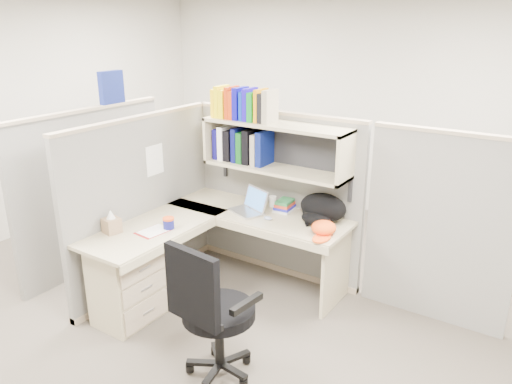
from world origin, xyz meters
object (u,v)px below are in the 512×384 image
Objects in this scene: snack_canister at (169,223)px; task_chair at (214,332)px; laptop at (246,201)px; backpack at (320,209)px; desk at (164,265)px.

task_chair is (0.94, -0.58, -0.40)m from snack_canister.
snack_canister is 1.17m from task_chair.
laptop is 0.76m from snack_canister.
laptop is 0.75× the size of backpack.
backpack is 1.50m from task_chair.
laptop is 3.18× the size of snack_canister.
laptop reaches higher than snack_canister.
desk is 4.10× the size of backpack.
backpack is 1.32m from snack_canister.
laptop is at bearing 67.88° from desk.
laptop is (0.32, 0.79, 0.41)m from desk.
desk is at bearing -90.78° from laptop.
snack_canister is at bearing -157.13° from backpack.
task_chair reaches higher than desk.
snack_canister is (-1.02, -0.83, -0.07)m from backpack.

